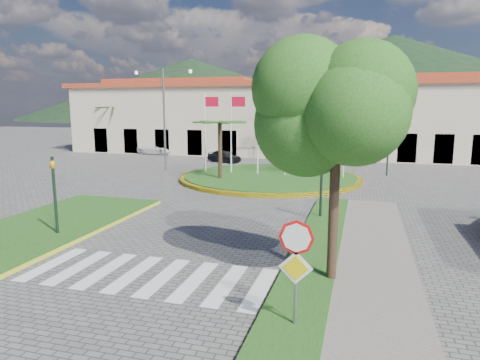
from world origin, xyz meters
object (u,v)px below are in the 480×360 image
(car_dark_a, at_px, (224,156))
(roundabout_island, at_px, (270,177))
(car_dark_b, at_px, (355,155))
(stop_sign, at_px, (296,257))
(white_van, at_px, (157,149))
(deciduous_tree, at_px, (338,104))

(car_dark_a, bearing_deg, roundabout_island, -121.56)
(car_dark_a, xyz_separation_m, car_dark_b, (11.54, 3.03, 0.12))
(stop_sign, distance_m, white_van, 37.79)
(roundabout_island, relative_size, car_dark_b, 3.09)
(stop_sign, height_order, car_dark_a, stop_sign)
(stop_sign, height_order, deciduous_tree, deciduous_tree)
(white_van, bearing_deg, stop_sign, -143.18)
(stop_sign, relative_size, car_dark_a, 0.81)
(stop_sign, bearing_deg, car_dark_b, 88.82)
(roundabout_island, height_order, car_dark_b, roundabout_island)
(white_van, distance_m, car_dark_a, 9.84)
(stop_sign, bearing_deg, roundabout_island, 103.73)
(deciduous_tree, bearing_deg, stop_sign, -101.18)
(white_van, bearing_deg, car_dark_b, -87.86)
(roundabout_island, height_order, car_dark_a, roundabout_island)
(car_dark_a, bearing_deg, white_van, 86.90)
(deciduous_tree, xyz_separation_m, car_dark_a, (-11.50, 25.00, -4.62))
(roundabout_island, distance_m, car_dark_b, 12.35)
(roundabout_island, distance_m, white_van, 19.24)
(roundabout_island, distance_m, stop_sign, 20.69)
(roundabout_island, height_order, stop_sign, roundabout_island)
(car_dark_a, bearing_deg, deciduous_tree, -133.76)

